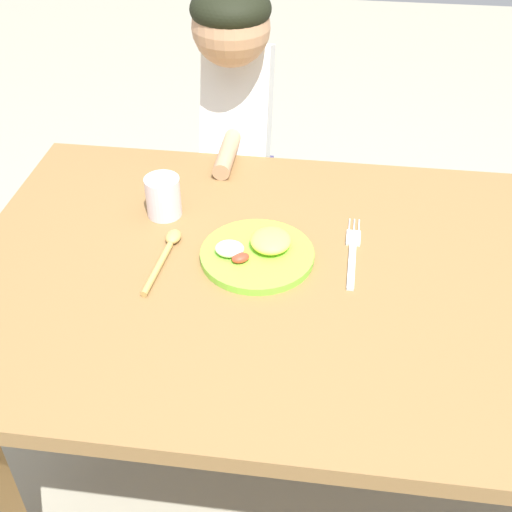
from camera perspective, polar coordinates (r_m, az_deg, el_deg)
name	(u,v)px	position (r m, az deg, el deg)	size (l,w,h in m)	color
ground_plane	(300,474)	(1.84, 3.79, -18.31)	(8.00, 8.00, 0.00)	#9B9682
dining_table	(311,312)	(1.38, 4.80, -4.81)	(1.42, 0.89, 0.69)	olive
plate	(258,252)	(1.34, 0.17, 0.35)	(0.23, 0.23, 0.05)	#81D13A
fork	(352,252)	(1.37, 8.34, 0.33)	(0.03, 0.24, 0.01)	silver
spoon	(166,252)	(1.36, -7.81, 0.37)	(0.04, 0.21, 0.02)	tan
drinking_cup	(163,197)	(1.46, -8.03, 5.10)	(0.08, 0.08, 0.09)	silver
person	(238,147)	(1.83, -1.59, 9.44)	(0.19, 0.38, 1.09)	#3F3965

